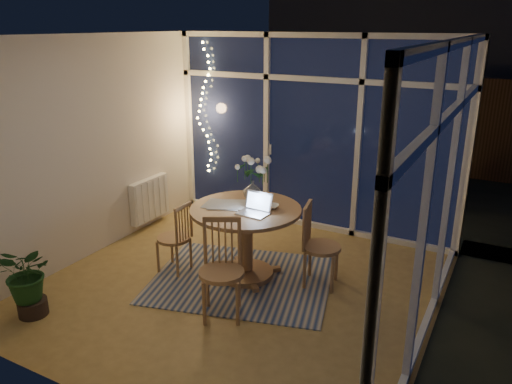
{
  "coord_description": "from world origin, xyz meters",
  "views": [
    {
      "loc": [
        2.44,
        -4.12,
        2.7
      ],
      "look_at": [
        0.08,
        0.25,
        1.02
      ],
      "focal_mm": 35.0,
      "sensor_mm": 36.0,
      "label": 1
    }
  ],
  "objects_px": {
    "chair_right": "(322,245)",
    "chair_front": "(221,270)",
    "flower_vase": "(252,190)",
    "potted_plant": "(28,280)",
    "laptop": "(253,204)",
    "chair_left": "(173,237)",
    "dining_table": "(246,243)"
  },
  "relations": [
    {
      "from": "dining_table",
      "to": "chair_left",
      "type": "relative_size",
      "value": 1.43
    },
    {
      "from": "laptop",
      "to": "flower_vase",
      "type": "xyz_separation_m",
      "value": [
        -0.23,
        0.41,
        -0.01
      ]
    },
    {
      "from": "chair_left",
      "to": "potted_plant",
      "type": "distance_m",
      "value": 1.55
    },
    {
      "from": "chair_left",
      "to": "chair_front",
      "type": "xyz_separation_m",
      "value": [
        0.98,
        -0.55,
        0.07
      ]
    },
    {
      "from": "chair_right",
      "to": "chair_front",
      "type": "relative_size",
      "value": 0.95
    },
    {
      "from": "chair_right",
      "to": "laptop",
      "type": "height_order",
      "value": "laptop"
    },
    {
      "from": "chair_front",
      "to": "flower_vase",
      "type": "distance_m",
      "value": 1.2
    },
    {
      "from": "flower_vase",
      "to": "potted_plant",
      "type": "height_order",
      "value": "flower_vase"
    },
    {
      "from": "dining_table",
      "to": "chair_front",
      "type": "xyz_separation_m",
      "value": [
        0.19,
        -0.81,
        0.08
      ]
    },
    {
      "from": "chair_front",
      "to": "laptop",
      "type": "distance_m",
      "value": 0.82
    },
    {
      "from": "chair_right",
      "to": "potted_plant",
      "type": "xyz_separation_m",
      "value": [
        -2.25,
        -1.89,
        -0.09
      ]
    },
    {
      "from": "dining_table",
      "to": "potted_plant",
      "type": "xyz_separation_m",
      "value": [
        -1.45,
        -1.67,
        -0.03
      ]
    },
    {
      "from": "flower_vase",
      "to": "potted_plant",
      "type": "xyz_separation_m",
      "value": [
        -1.38,
        -1.95,
        -0.55
      ]
    },
    {
      "from": "dining_table",
      "to": "laptop",
      "type": "bearing_deg",
      "value": -38.27
    },
    {
      "from": "flower_vase",
      "to": "chair_front",
      "type": "bearing_deg",
      "value": -76.57
    },
    {
      "from": "flower_vase",
      "to": "dining_table",
      "type": "bearing_deg",
      "value": -76.11
    },
    {
      "from": "potted_plant",
      "to": "laptop",
      "type": "bearing_deg",
      "value": 43.82
    },
    {
      "from": "chair_left",
      "to": "flower_vase",
      "type": "height_order",
      "value": "flower_vase"
    },
    {
      "from": "chair_front",
      "to": "laptop",
      "type": "height_order",
      "value": "laptop"
    },
    {
      "from": "dining_table",
      "to": "potted_plant",
      "type": "bearing_deg",
      "value": -131.02
    },
    {
      "from": "dining_table",
      "to": "chair_left",
      "type": "xyz_separation_m",
      "value": [
        -0.79,
        -0.26,
        0.01
      ]
    },
    {
      "from": "chair_left",
      "to": "potted_plant",
      "type": "xyz_separation_m",
      "value": [
        -0.66,
        -1.4,
        -0.04
      ]
    },
    {
      "from": "dining_table",
      "to": "chair_left",
      "type": "height_order",
      "value": "chair_left"
    },
    {
      "from": "laptop",
      "to": "chair_right",
      "type": "bearing_deg",
      "value": 32.26
    },
    {
      "from": "chair_front",
      "to": "chair_left",
      "type": "bearing_deg",
      "value": 122.97
    },
    {
      "from": "chair_left",
      "to": "chair_front",
      "type": "height_order",
      "value": "chair_front"
    },
    {
      "from": "chair_front",
      "to": "flower_vase",
      "type": "height_order",
      "value": "flower_vase"
    },
    {
      "from": "chair_left",
      "to": "chair_front",
      "type": "bearing_deg",
      "value": 59.4
    },
    {
      "from": "flower_vase",
      "to": "chair_left",
      "type": "bearing_deg",
      "value": -142.94
    },
    {
      "from": "dining_table",
      "to": "laptop",
      "type": "height_order",
      "value": "laptop"
    },
    {
      "from": "chair_right",
      "to": "flower_vase",
      "type": "relative_size",
      "value": 4.44
    },
    {
      "from": "chair_front",
      "to": "potted_plant",
      "type": "bearing_deg",
      "value": 179.64
    }
  ]
}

